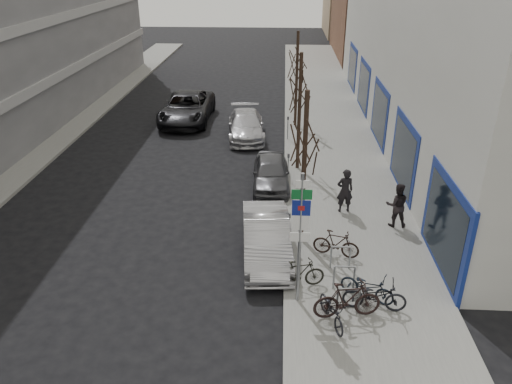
# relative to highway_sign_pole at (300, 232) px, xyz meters

# --- Properties ---
(ground) EXTENTS (120.00, 120.00, 0.00)m
(ground) POSITION_rel_highway_sign_pole_xyz_m (-2.40, 0.01, -2.46)
(ground) COLOR black
(ground) RESTS_ON ground
(sidewalk_east) EXTENTS (5.00, 70.00, 0.15)m
(sidewalk_east) POSITION_rel_highway_sign_pole_xyz_m (2.10, 10.01, -2.38)
(sidewalk_east) COLOR slate
(sidewalk_east) RESTS_ON ground
(sidewalk_west) EXTENTS (3.00, 70.00, 0.15)m
(sidewalk_west) POSITION_rel_highway_sign_pole_xyz_m (-13.40, 10.01, -2.38)
(sidewalk_west) COLOR slate
(sidewalk_west) RESTS_ON ground
(brick_building_far) EXTENTS (12.00, 14.00, 8.00)m
(brick_building_far) POSITION_rel_highway_sign_pole_xyz_m (10.60, 40.01, 1.54)
(brick_building_far) COLOR brown
(brick_building_far) RESTS_ON ground
(highway_sign_pole) EXTENTS (0.55, 0.10, 4.20)m
(highway_sign_pole) POSITION_rel_highway_sign_pole_xyz_m (0.00, 0.00, 0.00)
(highway_sign_pole) COLOR gray
(highway_sign_pole) RESTS_ON ground
(bike_rack) EXTENTS (0.66, 2.26, 0.83)m
(bike_rack) POSITION_rel_highway_sign_pole_xyz_m (1.40, 0.61, -1.80)
(bike_rack) COLOR gray
(bike_rack) RESTS_ON sidewalk_east
(tree_near) EXTENTS (1.80, 1.80, 5.50)m
(tree_near) POSITION_rel_highway_sign_pole_xyz_m (0.20, 3.51, 1.65)
(tree_near) COLOR black
(tree_near) RESTS_ON ground
(tree_mid) EXTENTS (1.80, 1.80, 5.50)m
(tree_mid) POSITION_rel_highway_sign_pole_xyz_m (0.20, 10.01, 1.65)
(tree_mid) COLOR black
(tree_mid) RESTS_ON ground
(tree_far) EXTENTS (1.80, 1.80, 5.50)m
(tree_far) POSITION_rel_highway_sign_pole_xyz_m (0.20, 16.51, 1.65)
(tree_far) COLOR black
(tree_far) RESTS_ON ground
(meter_front) EXTENTS (0.10, 0.08, 1.27)m
(meter_front) POSITION_rel_highway_sign_pole_xyz_m (-0.25, 3.01, -1.54)
(meter_front) COLOR gray
(meter_front) RESTS_ON sidewalk_east
(meter_mid) EXTENTS (0.10, 0.08, 1.27)m
(meter_mid) POSITION_rel_highway_sign_pole_xyz_m (-0.25, 8.51, -1.54)
(meter_mid) COLOR gray
(meter_mid) RESTS_ON sidewalk_east
(meter_back) EXTENTS (0.10, 0.08, 1.27)m
(meter_back) POSITION_rel_highway_sign_pole_xyz_m (-0.25, 14.01, -1.54)
(meter_back) COLOR gray
(meter_back) RESTS_ON sidewalk_east
(bike_near_left) EXTENTS (0.95, 1.65, 0.96)m
(bike_near_left) POSITION_rel_highway_sign_pole_xyz_m (0.91, -0.94, -1.83)
(bike_near_left) COLOR black
(bike_near_left) RESTS_ON sidewalk_east
(bike_near_right) EXTENTS (2.00, 0.89, 1.17)m
(bike_near_right) POSITION_rel_highway_sign_pole_xyz_m (1.34, -0.68, -1.72)
(bike_near_right) COLOR black
(bike_near_right) RESTS_ON sidewalk_east
(bike_mid_curb) EXTENTS (1.67, 1.22, 1.00)m
(bike_mid_curb) POSITION_rel_highway_sign_pole_xyz_m (2.03, 0.18, -1.81)
(bike_mid_curb) COLOR black
(bike_mid_curb) RESTS_ON sidewalk_east
(bike_mid_inner) EXTENTS (1.66, 0.83, 0.97)m
(bike_mid_inner) POSITION_rel_highway_sign_pole_xyz_m (0.06, 0.64, -1.83)
(bike_mid_inner) COLOR black
(bike_mid_inner) RESTS_ON sidewalk_east
(bike_far_curb) EXTENTS (1.84, 0.71, 1.10)m
(bike_far_curb) POSITION_rel_highway_sign_pole_xyz_m (2.16, -0.30, -1.76)
(bike_far_curb) COLOR black
(bike_far_curb) RESTS_ON sidewalk_east
(bike_far_inner) EXTENTS (1.65, 0.91, 0.96)m
(bike_far_inner) POSITION_rel_highway_sign_pole_xyz_m (1.33, 2.45, -1.83)
(bike_far_inner) COLOR black
(bike_far_inner) RESTS_ON sidewalk_east
(parked_car_front) EXTENTS (1.93, 4.53, 1.45)m
(parked_car_front) POSITION_rel_highway_sign_pole_xyz_m (-1.00, 2.50, -1.73)
(parked_car_front) COLOR #AEAEB3
(parked_car_front) RESTS_ON ground
(parked_car_mid) EXTENTS (1.72, 3.97, 1.33)m
(parked_car_mid) POSITION_rel_highway_sign_pole_xyz_m (-1.00, 8.15, -1.79)
(parked_car_mid) COLOR #4E4E54
(parked_car_mid) RESTS_ON ground
(parked_car_back) EXTENTS (2.40, 4.93, 1.38)m
(parked_car_back) POSITION_rel_highway_sign_pole_xyz_m (-2.56, 14.60, -1.77)
(parked_car_back) COLOR #B8B7BD
(parked_car_back) RESTS_ON ground
(lane_car) EXTENTS (2.82, 6.09, 1.69)m
(lane_car) POSITION_rel_highway_sign_pole_xyz_m (-6.37, 17.39, -1.61)
(lane_car) COLOR black
(lane_car) RESTS_ON ground
(pedestrian_near) EXTENTS (0.71, 0.52, 1.78)m
(pedestrian_near) POSITION_rel_highway_sign_pole_xyz_m (1.93, 5.69, -1.42)
(pedestrian_near) COLOR black
(pedestrian_near) RESTS_ON sidewalk_east
(pedestrian_far) EXTENTS (0.65, 0.45, 1.72)m
(pedestrian_far) POSITION_rel_highway_sign_pole_xyz_m (3.71, 4.65, -1.45)
(pedestrian_far) COLOR black
(pedestrian_far) RESTS_ON sidewalk_east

